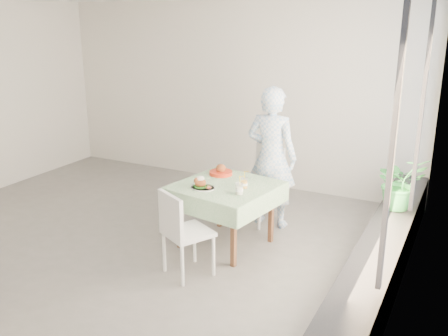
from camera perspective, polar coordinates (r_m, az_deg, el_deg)
The scene contains 14 objects.
floor at distance 6.22m, azimuth -9.51°, elevation -7.69°, with size 6.00×6.00×0.00m, color #5C5A57.
wall_back at distance 7.88m, azimuth 0.89°, elevation 8.45°, with size 6.00×0.02×2.80m, color silver.
wall_right at distance 4.67m, azimuth 20.73°, elevation 1.27°, with size 0.02×5.00×2.80m, color silver.
window_pane at distance 4.61m, azimuth 20.68°, elevation 4.31°, with size 0.01×4.80×2.18m, color #D1E0F9.
window_ledge at distance 5.10m, azimuth 17.10°, elevation -10.95°, with size 0.40×4.80×0.50m, color black.
cafe_table at distance 5.75m, azimuth 0.22°, elevation -4.57°, with size 1.20×1.20×0.74m.
chair_far at distance 6.49m, azimuth 4.05°, elevation -3.53°, with size 0.59×0.59×0.98m.
chair_near at distance 5.20m, azimuth -4.24°, elevation -9.22°, with size 0.58×0.58×0.92m.
diner at distance 6.22m, azimuth 5.45°, elevation 1.22°, with size 0.65×0.43×1.78m, color #8BB5DF.
main_dish at distance 5.52m, azimuth -2.59°, elevation -1.88°, with size 0.28×0.28×0.14m.
juice_cup_orange at distance 5.53m, azimuth 2.31°, elevation -1.78°, with size 0.08×0.08×0.24m.
juice_cup_lemonade at distance 5.34m, azimuth 1.76°, elevation -2.43°, with size 0.09×0.09×0.25m.
second_dish at distance 5.99m, azimuth -0.36°, elevation -0.42°, with size 0.28×0.28×0.13m.
potted_plant at distance 5.87m, azimuth 19.45°, elevation -1.57°, with size 0.55×0.47×0.61m, color #246E31.
Camera 1 is at (3.45, -4.49, 2.58)m, focal length 40.00 mm.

